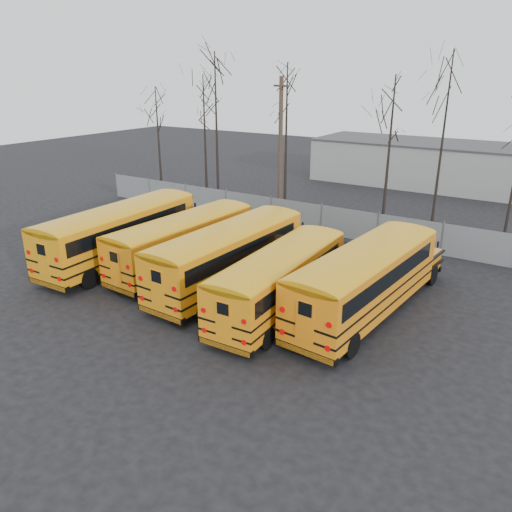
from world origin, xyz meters
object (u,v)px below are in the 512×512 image
Objects in this scene: bus_e at (368,275)px; bus_c at (231,251)px; bus_b at (186,238)px; bus_d at (283,275)px; bus_a at (123,229)px; utility_pole_left at (280,146)px.

bus_c is at bearing -169.68° from bus_e.
bus_b is at bearing -174.89° from bus_e.
bus_b is 7.37m from bus_d.
bus_a is 14.37m from bus_e.
bus_e is (14.32, 1.14, -0.06)m from bus_a.
bus_b is 0.95× the size of bus_c.
bus_d is at bearing -10.29° from bus_b.
bus_d is 3.81m from bus_e.
bus_d is 1.07× the size of utility_pole_left.
bus_a is 1.04× the size of bus_c.
utility_pole_left reaches higher than bus_e.
bus_b is 3.62m from bus_c.
bus_a is 1.09× the size of bus_b.
bus_e is (3.40, 1.72, 0.17)m from bus_d.
bus_a is 10.94m from bus_d.
bus_b is at bearing 14.24° from bus_a.
bus_c is at bearing -45.83° from utility_pole_left.
bus_e is at bearing -23.16° from utility_pole_left.
bus_b is 1.03× the size of bus_d.
bus_a reaches higher than bus_d.
utility_pole_left is at bearing 138.06° from bus_e.
bus_b is (3.74, 1.09, -0.18)m from bus_a.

